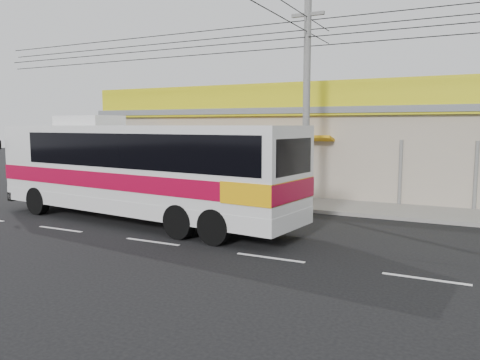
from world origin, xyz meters
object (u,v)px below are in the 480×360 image
object	(u,v)px
coach_bus	(142,165)
utility_pole	(308,32)
motorbike_dark	(72,174)
motorbike_red	(124,182)

from	to	relation	value
coach_bus	utility_pole	size ratio (longest dim) A/B	0.39
coach_bus	motorbike_dark	distance (m)	13.68
utility_pole	motorbike_dark	bearing A→B (deg)	169.53
motorbike_red	utility_pole	size ratio (longest dim) A/B	0.06
motorbike_red	coach_bus	bearing A→B (deg)	-120.65
coach_bus	utility_pole	world-z (taller)	utility_pole
coach_bus	motorbike_dark	xyz separation A→B (m)	(-11.37, 7.44, -1.51)
utility_pole	motorbike_red	bearing A→B (deg)	177.14
coach_bus	motorbike_dark	size ratio (longest dim) A/B	8.21
motorbike_red	utility_pole	distance (m)	12.00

